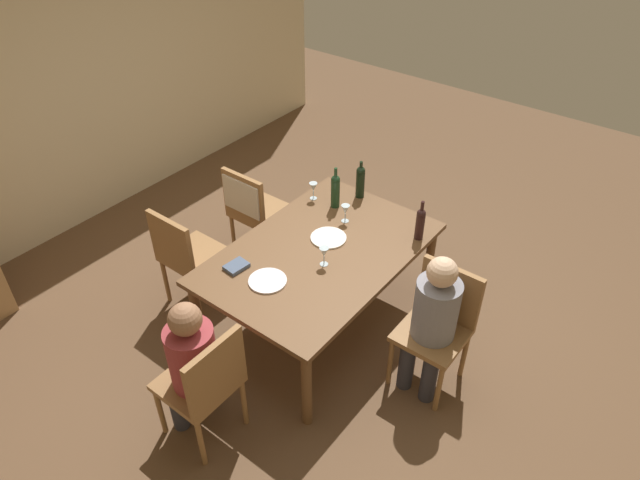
# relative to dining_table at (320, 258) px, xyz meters

# --- Properties ---
(ground_plane) EXTENTS (10.00, 10.00, 0.00)m
(ground_plane) POSITION_rel_dining_table_xyz_m (0.00, 0.00, -0.65)
(ground_plane) COLOR brown
(rear_room_partition) EXTENTS (6.40, 0.12, 2.70)m
(rear_room_partition) POSITION_rel_dining_table_xyz_m (0.00, 2.78, 0.70)
(rear_room_partition) COLOR beige
(rear_room_partition) RESTS_ON ground_plane
(dining_table) EXTENTS (1.75, 1.16, 0.72)m
(dining_table) POSITION_rel_dining_table_xyz_m (0.00, 0.00, 0.00)
(dining_table) COLOR brown
(dining_table) RESTS_ON ground_plane
(chair_left_end) EXTENTS (0.44, 0.44, 0.92)m
(chair_left_end) POSITION_rel_dining_table_xyz_m (-1.25, -0.09, -0.12)
(chair_left_end) COLOR olive
(chair_left_end) RESTS_ON ground_plane
(chair_near) EXTENTS (0.44, 0.44, 0.92)m
(chair_near) POSITION_rel_dining_table_xyz_m (0.09, -0.96, -0.12)
(chair_near) COLOR olive
(chair_near) RESTS_ON ground_plane
(chair_far_left) EXTENTS (0.44, 0.44, 0.92)m
(chair_far_left) POSITION_rel_dining_table_xyz_m (-0.48, 0.96, -0.12)
(chair_far_left) COLOR olive
(chair_far_left) RESTS_ON ground_plane
(chair_far_right) EXTENTS (0.46, 0.44, 0.92)m
(chair_far_right) POSITION_rel_dining_table_xyz_m (0.27, 0.96, -0.06)
(chair_far_right) COLOR olive
(chair_far_right) RESTS_ON ground_plane
(person_woman_host) EXTENTS (0.30, 0.34, 1.12)m
(person_woman_host) POSITION_rel_dining_table_xyz_m (-1.25, 0.03, -0.00)
(person_woman_host) COLOR #33333D
(person_woman_host) RESTS_ON ground_plane
(person_man_bearded) EXTENTS (0.34, 0.30, 1.12)m
(person_man_bearded) POSITION_rel_dining_table_xyz_m (-0.03, -0.96, -0.00)
(person_man_bearded) COLOR #33333D
(person_man_bearded) RESTS_ON ground_plane
(wine_bottle_tall_green) EXTENTS (0.07, 0.07, 0.36)m
(wine_bottle_tall_green) POSITION_rel_dining_table_xyz_m (0.54, 0.26, 0.23)
(wine_bottle_tall_green) COLOR #19381E
(wine_bottle_tall_green) RESTS_ON dining_table
(wine_bottle_dark_red) EXTENTS (0.07, 0.07, 0.33)m
(wine_bottle_dark_red) POSITION_rel_dining_table_xyz_m (0.78, 0.19, 0.22)
(wine_bottle_dark_red) COLOR black
(wine_bottle_dark_red) RESTS_ON dining_table
(wine_bottle_short_olive) EXTENTS (0.07, 0.07, 0.33)m
(wine_bottle_short_olive) POSITION_rel_dining_table_xyz_m (0.58, -0.49, 0.21)
(wine_bottle_short_olive) COLOR black
(wine_bottle_short_olive) RESTS_ON dining_table
(wine_glass_near_left) EXTENTS (0.07, 0.07, 0.15)m
(wine_glass_near_left) POSITION_rel_dining_table_xyz_m (0.52, 0.47, 0.18)
(wine_glass_near_left) COLOR silver
(wine_glass_near_left) RESTS_ON dining_table
(wine_glass_centre) EXTENTS (0.07, 0.07, 0.15)m
(wine_glass_centre) POSITION_rel_dining_table_xyz_m (-0.11, -0.12, 0.18)
(wine_glass_centre) COLOR silver
(wine_glass_centre) RESTS_ON dining_table
(wine_glass_near_right) EXTENTS (0.07, 0.07, 0.15)m
(wine_glass_near_right) POSITION_rel_dining_table_xyz_m (0.42, 0.07, 0.18)
(wine_glass_near_right) COLOR silver
(wine_glass_near_right) RESTS_ON dining_table
(dinner_plate_host) EXTENTS (0.27, 0.27, 0.01)m
(dinner_plate_host) POSITION_rel_dining_table_xyz_m (0.16, 0.04, 0.08)
(dinner_plate_host) COLOR white
(dinner_plate_host) RESTS_ON dining_table
(dinner_plate_guest_left) EXTENTS (0.27, 0.27, 0.01)m
(dinner_plate_guest_left) POSITION_rel_dining_table_xyz_m (-0.49, 0.08, 0.08)
(dinner_plate_guest_left) COLOR white
(dinner_plate_guest_left) RESTS_ON dining_table
(folded_napkin) EXTENTS (0.17, 0.14, 0.03)m
(folded_napkin) POSITION_rel_dining_table_xyz_m (-0.51, 0.35, 0.09)
(folded_napkin) COLOR #4C5B75
(folded_napkin) RESTS_ON dining_table
(handbag) EXTENTS (0.12, 0.28, 0.22)m
(handbag) POSITION_rel_dining_table_xyz_m (0.74, 0.96, -0.54)
(handbag) COLOR brown
(handbag) RESTS_ON ground_plane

